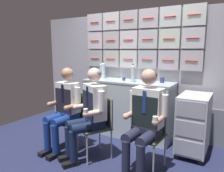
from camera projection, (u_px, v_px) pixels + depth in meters
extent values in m
cube|color=#1E2341|center=(94.00, 163.00, 2.88)|extent=(4.80, 4.80, 0.04)
cube|color=#A9A8B3|center=(137.00, 73.00, 3.87)|extent=(4.20, 0.06, 2.15)
cube|color=gray|center=(136.00, 115.00, 3.97)|extent=(4.12, 0.01, 0.59)
cube|color=#A6A8AF|center=(96.00, 58.00, 4.21)|extent=(0.33, 0.06, 0.31)
cylinder|color=red|center=(95.00, 58.00, 4.18)|extent=(0.19, 0.01, 0.01)
cube|color=#BABBB9|center=(112.00, 59.00, 4.03)|extent=(0.33, 0.06, 0.31)
cylinder|color=red|center=(110.00, 59.00, 4.00)|extent=(0.19, 0.01, 0.01)
cube|color=silver|center=(129.00, 59.00, 3.85)|extent=(0.33, 0.06, 0.31)
cylinder|color=red|center=(128.00, 59.00, 3.82)|extent=(0.19, 0.01, 0.01)
cube|color=#ADADB9|center=(148.00, 60.00, 3.67)|extent=(0.33, 0.06, 0.31)
cylinder|color=red|center=(147.00, 60.00, 3.64)|extent=(0.19, 0.01, 0.01)
cube|color=#B3AABC|center=(169.00, 60.00, 3.49)|extent=(0.33, 0.06, 0.31)
cylinder|color=red|center=(168.00, 60.00, 3.46)|extent=(0.19, 0.01, 0.01)
cube|color=#B0ACB3|center=(192.00, 61.00, 3.31)|extent=(0.33, 0.06, 0.31)
cylinder|color=red|center=(191.00, 61.00, 3.27)|extent=(0.19, 0.01, 0.01)
cube|color=silver|center=(96.00, 41.00, 4.16)|extent=(0.33, 0.06, 0.31)
cylinder|color=red|center=(94.00, 41.00, 4.12)|extent=(0.19, 0.01, 0.01)
cube|color=#BCB4B9|center=(112.00, 40.00, 3.97)|extent=(0.33, 0.06, 0.31)
cylinder|color=red|center=(110.00, 40.00, 3.94)|extent=(0.19, 0.01, 0.01)
cube|color=silver|center=(129.00, 40.00, 3.79)|extent=(0.33, 0.06, 0.31)
cylinder|color=red|center=(128.00, 40.00, 3.76)|extent=(0.19, 0.01, 0.01)
cube|color=#B9B9BD|center=(148.00, 39.00, 3.61)|extent=(0.33, 0.06, 0.31)
cylinder|color=red|center=(147.00, 39.00, 3.58)|extent=(0.19, 0.01, 0.01)
cube|color=silver|center=(170.00, 39.00, 3.43)|extent=(0.33, 0.06, 0.31)
cylinder|color=red|center=(169.00, 39.00, 3.40)|extent=(0.19, 0.01, 0.01)
cube|color=silver|center=(193.00, 38.00, 3.25)|extent=(0.33, 0.06, 0.31)
cylinder|color=red|center=(193.00, 38.00, 3.22)|extent=(0.19, 0.01, 0.01)
cube|color=silver|center=(95.00, 22.00, 4.10)|extent=(0.33, 0.06, 0.31)
cylinder|color=red|center=(94.00, 22.00, 4.07)|extent=(0.19, 0.01, 0.01)
cube|color=silver|center=(112.00, 21.00, 3.92)|extent=(0.33, 0.06, 0.31)
cylinder|color=red|center=(110.00, 21.00, 3.88)|extent=(0.19, 0.01, 0.01)
cube|color=#B4AEB3|center=(129.00, 20.00, 3.74)|extent=(0.33, 0.06, 0.31)
cylinder|color=red|center=(128.00, 20.00, 3.70)|extent=(0.19, 0.01, 0.01)
cube|color=#BAB3B9|center=(149.00, 18.00, 3.55)|extent=(0.33, 0.06, 0.31)
cylinder|color=red|center=(148.00, 18.00, 3.52)|extent=(0.19, 0.01, 0.01)
cube|color=silver|center=(170.00, 17.00, 3.37)|extent=(0.33, 0.06, 0.31)
cylinder|color=red|center=(170.00, 16.00, 3.34)|extent=(0.19, 0.01, 0.01)
cube|color=silver|center=(195.00, 15.00, 3.19)|extent=(0.33, 0.06, 0.31)
cylinder|color=red|center=(194.00, 14.00, 3.16)|extent=(0.19, 0.01, 0.01)
cube|color=red|center=(146.00, 14.00, 3.58)|extent=(0.20, 0.02, 0.05)
cube|color=#B0BEC5|center=(128.00, 109.00, 3.75)|extent=(1.54, 0.52, 0.94)
cube|color=#A1AFB6|center=(128.00, 82.00, 3.66)|extent=(1.58, 0.53, 0.03)
sphere|color=black|center=(176.00, 156.00, 2.96)|extent=(0.07, 0.07, 0.07)
sphere|color=black|center=(200.00, 162.00, 2.81)|extent=(0.07, 0.07, 0.07)
sphere|color=black|center=(185.00, 142.00, 3.43)|extent=(0.07, 0.07, 0.07)
sphere|color=black|center=(206.00, 146.00, 3.27)|extent=(0.07, 0.07, 0.07)
cube|color=#B6B8C2|center=(194.00, 122.00, 3.04)|extent=(0.40, 0.64, 0.80)
cube|color=#A2A4AD|center=(188.00, 149.00, 2.81)|extent=(0.35, 0.01, 0.21)
cube|color=#A2A4AD|center=(189.00, 130.00, 2.77)|extent=(0.35, 0.01, 0.21)
cube|color=#A2A4AD|center=(190.00, 110.00, 2.72)|extent=(0.35, 0.01, 0.21)
cylinder|color=#28282D|center=(191.00, 101.00, 2.72)|extent=(0.32, 0.02, 0.02)
cylinder|color=#A8AAAF|center=(51.00, 135.00, 3.25)|extent=(0.02, 0.02, 0.42)
cylinder|color=#A8AAAF|center=(68.00, 141.00, 3.05)|extent=(0.02, 0.02, 0.42)
cylinder|color=#A8AAAF|center=(69.00, 128.00, 3.54)|extent=(0.02, 0.02, 0.42)
cylinder|color=#A8AAAF|center=(85.00, 133.00, 3.34)|extent=(0.02, 0.02, 0.42)
cube|color=#303A2E|center=(68.00, 120.00, 3.26)|extent=(0.43, 0.43, 0.02)
cube|color=#303A2E|center=(76.00, 104.00, 3.38)|extent=(0.37, 0.06, 0.40)
cylinder|color=#A8AAAF|center=(68.00, 103.00, 3.47)|extent=(0.02, 0.02, 0.40)
cylinder|color=#A8AAAF|center=(84.00, 106.00, 3.26)|extent=(0.02, 0.02, 0.40)
cube|color=black|center=(46.00, 152.00, 3.08)|extent=(0.11, 0.23, 0.06)
cube|color=black|center=(54.00, 156.00, 2.98)|extent=(0.11, 0.23, 0.06)
cylinder|color=navy|center=(47.00, 136.00, 3.08)|extent=(0.10, 0.10, 0.41)
cylinder|color=navy|center=(55.00, 139.00, 2.97)|extent=(0.10, 0.10, 0.41)
cylinder|color=navy|center=(56.00, 118.00, 3.17)|extent=(0.16, 0.37, 0.13)
cylinder|color=navy|center=(64.00, 120.00, 3.07)|extent=(0.16, 0.37, 0.13)
cube|color=navy|center=(68.00, 116.00, 3.25)|extent=(0.34, 0.23, 0.12)
cube|color=white|center=(68.00, 97.00, 3.21)|extent=(0.36, 0.22, 0.46)
cube|color=black|center=(63.00, 101.00, 3.14)|extent=(0.31, 0.04, 0.36)
cube|color=black|center=(62.00, 93.00, 3.11)|extent=(0.04, 0.01, 0.25)
cylinder|color=white|center=(59.00, 93.00, 3.32)|extent=(0.08, 0.08, 0.25)
cylinder|color=#A3765D|center=(55.00, 103.00, 3.25)|extent=(0.09, 0.23, 0.07)
sphere|color=#A3765D|center=(50.00, 104.00, 3.17)|extent=(0.08, 0.08, 0.08)
cylinder|color=white|center=(78.00, 96.00, 3.09)|extent=(0.08, 0.08, 0.25)
cylinder|color=#A3765D|center=(72.00, 107.00, 3.04)|extent=(0.09, 0.23, 0.07)
sphere|color=#A3765D|center=(66.00, 108.00, 2.96)|extent=(0.08, 0.08, 0.08)
sphere|color=#A3765D|center=(67.00, 74.00, 3.15)|extent=(0.18, 0.18, 0.18)
ellipsoid|color=gray|center=(68.00, 73.00, 3.16)|extent=(0.19, 0.18, 0.13)
cylinder|color=#A8AAAF|center=(77.00, 140.00, 3.07)|extent=(0.02, 0.02, 0.42)
cylinder|color=#A8AAAF|center=(87.00, 150.00, 2.76)|extent=(0.02, 0.02, 0.42)
cylinder|color=#A8AAAF|center=(100.00, 135.00, 3.24)|extent=(0.02, 0.02, 0.42)
cylinder|color=#A8AAAF|center=(111.00, 144.00, 2.93)|extent=(0.02, 0.02, 0.42)
cube|color=#303A2E|center=(94.00, 127.00, 2.96)|extent=(0.55, 0.55, 0.02)
cube|color=#303A2E|center=(106.00, 111.00, 3.02)|extent=(0.33, 0.21, 0.40)
cylinder|color=#A8AAAF|center=(100.00, 108.00, 3.17)|extent=(0.02, 0.02, 0.40)
cylinder|color=#A8AAAF|center=(111.00, 114.00, 2.86)|extent=(0.02, 0.02, 0.40)
cube|color=black|center=(66.00, 158.00, 2.93)|extent=(0.19, 0.24, 0.06)
cube|color=black|center=(71.00, 164.00, 2.77)|extent=(0.19, 0.24, 0.06)
cylinder|color=#131E3A|center=(69.00, 141.00, 2.91)|extent=(0.10, 0.10, 0.41)
cylinder|color=#131E3A|center=(73.00, 146.00, 2.75)|extent=(0.10, 0.10, 0.41)
cylinder|color=#131E3A|center=(80.00, 123.00, 2.95)|extent=(0.30, 0.39, 0.13)
cylinder|color=#131E3A|center=(85.00, 127.00, 2.79)|extent=(0.30, 0.39, 0.13)
cube|color=#131E3A|center=(94.00, 123.00, 2.95)|extent=(0.39, 0.34, 0.12)
cube|color=white|center=(95.00, 102.00, 2.91)|extent=(0.41, 0.35, 0.47)
cube|color=#1D2139|center=(88.00, 105.00, 2.87)|extent=(0.29, 0.17, 0.38)
cube|color=black|center=(87.00, 96.00, 2.84)|extent=(0.04, 0.03, 0.26)
cylinder|color=white|center=(89.00, 95.00, 3.08)|extent=(0.08, 0.08, 0.26)
cylinder|color=beige|center=(83.00, 106.00, 3.04)|extent=(0.18, 0.24, 0.07)
sphere|color=beige|center=(75.00, 107.00, 2.99)|extent=(0.08, 0.08, 0.08)
cylinder|color=white|center=(101.00, 101.00, 2.72)|extent=(0.08, 0.08, 0.26)
cylinder|color=beige|center=(93.00, 113.00, 2.72)|extent=(0.18, 0.24, 0.07)
sphere|color=beige|center=(86.00, 114.00, 2.66)|extent=(0.08, 0.08, 0.08)
cylinder|color=silver|center=(86.00, 111.00, 2.66)|extent=(0.06, 0.06, 0.06)
sphere|color=beige|center=(94.00, 75.00, 2.85)|extent=(0.19, 0.19, 0.19)
ellipsoid|color=gray|center=(95.00, 73.00, 2.85)|extent=(0.24, 0.24, 0.13)
cylinder|color=#A8AAAF|center=(127.00, 154.00, 2.66)|extent=(0.02, 0.02, 0.42)
cylinder|color=#A8AAAF|center=(153.00, 163.00, 2.45)|extent=(0.02, 0.02, 0.42)
cylinder|color=#A8AAAF|center=(140.00, 144.00, 2.95)|extent=(0.02, 0.02, 0.42)
cylinder|color=#A8AAAF|center=(165.00, 151.00, 2.75)|extent=(0.02, 0.02, 0.42)
cube|color=#303A2E|center=(147.00, 136.00, 2.66)|extent=(0.43, 0.43, 0.02)
cube|color=#303A2E|center=(153.00, 116.00, 2.78)|extent=(0.37, 0.05, 0.40)
cylinder|color=#A8AAAF|center=(141.00, 114.00, 2.88)|extent=(0.02, 0.02, 0.40)
cylinder|color=#A8AAAF|center=(166.00, 119.00, 2.67)|extent=(0.02, 0.02, 0.40)
cylinder|color=#1F2236|center=(126.00, 157.00, 2.47)|extent=(0.10, 0.10, 0.41)
cylinder|color=#1F2236|center=(140.00, 162.00, 2.36)|extent=(0.10, 0.10, 0.41)
cylinder|color=#1F2236|center=(133.00, 134.00, 2.57)|extent=(0.16, 0.39, 0.13)
cylinder|color=#1F2236|center=(148.00, 138.00, 2.46)|extent=(0.16, 0.39, 0.13)
cube|color=#1F2236|center=(147.00, 131.00, 2.65)|extent=(0.35, 0.22, 0.12)
cube|color=white|center=(148.00, 107.00, 2.62)|extent=(0.37, 0.23, 0.48)
cube|color=black|center=(144.00, 112.00, 2.54)|extent=(0.33, 0.04, 0.38)
cube|color=navy|center=(144.00, 102.00, 2.51)|extent=(0.04, 0.01, 0.27)
cylinder|color=white|center=(133.00, 101.00, 2.73)|extent=(0.08, 0.08, 0.26)
cylinder|color=tan|center=(130.00, 114.00, 2.65)|extent=(0.09, 0.24, 0.07)
sphere|color=tan|center=(126.00, 116.00, 2.57)|extent=(0.08, 0.08, 0.08)
cylinder|color=white|center=(165.00, 106.00, 2.49)|extent=(0.08, 0.08, 0.26)
cylinder|color=tan|center=(159.00, 120.00, 2.44)|extent=(0.09, 0.24, 0.07)
sphere|color=tan|center=(155.00, 123.00, 2.35)|extent=(0.08, 0.08, 0.08)
cylinder|color=white|center=(155.00, 119.00, 2.35)|extent=(0.06, 0.06, 0.06)
sphere|color=tan|center=(149.00, 77.00, 2.55)|extent=(0.19, 0.19, 0.19)
ellipsoid|color=black|center=(149.00, 75.00, 2.56)|extent=(0.20, 0.18, 0.13)
cylinder|color=silver|center=(133.00, 74.00, 3.49)|extent=(0.06, 0.06, 0.26)
cone|color=silver|center=(133.00, 66.00, 3.47)|extent=(0.06, 0.06, 0.02)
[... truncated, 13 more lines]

